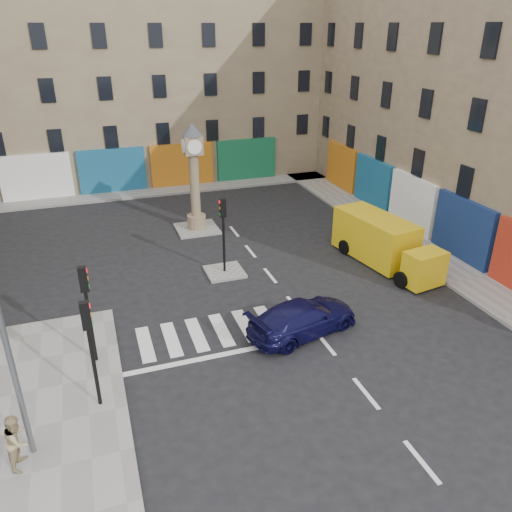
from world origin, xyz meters
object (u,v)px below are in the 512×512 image
traffic_light_left_far (87,300)px  pedestrian_tan (17,441)px  navy_sedan (303,318)px  traffic_light_island (223,224)px  clock_pillar (194,171)px  yellow_van (383,242)px  traffic_light_left_near (89,338)px

traffic_light_left_far → pedestrian_tan: (-2.13, -4.18, -1.64)m
navy_sedan → traffic_light_island: bearing=-1.2°
clock_pillar → yellow_van: 11.12m
pedestrian_tan → clock_pillar: bearing=-16.2°
traffic_light_island → navy_sedan: 6.47m
traffic_light_left_far → traffic_light_island: 8.30m
traffic_light_left_far → traffic_light_island: traffic_light_left_far is taller
traffic_light_left_near → clock_pillar: clock_pillar is taller
yellow_van → pedestrian_tan: (-16.28, -8.07, -0.17)m
traffic_light_island → pedestrian_tan: bearing=-131.4°
traffic_light_left_near → pedestrian_tan: traffic_light_left_near is taller
traffic_light_left_near → navy_sedan: 8.23m
traffic_light_left_far → traffic_light_island: (6.30, 5.40, -0.03)m
clock_pillar → navy_sedan: clock_pillar is taller
traffic_light_left_near → traffic_light_left_far: bearing=90.0°
yellow_van → traffic_light_left_near: bearing=-165.2°
traffic_light_island → yellow_van: traffic_light_island is taller
traffic_light_left_near → traffic_light_island: 10.03m
traffic_light_left_near → yellow_van: (14.15, 6.29, -1.48)m
traffic_light_left_near → navy_sedan: bearing=13.0°
clock_pillar → pedestrian_tan: bearing=-118.4°
traffic_light_left_far → clock_pillar: clock_pillar is taller
traffic_light_left_near → navy_sedan: traffic_light_left_near is taller
traffic_light_island → clock_pillar: size_ratio=0.61×
clock_pillar → pedestrian_tan: 17.90m
traffic_light_island → navy_sedan: (1.49, -6.00, -1.92)m
traffic_light_island → traffic_light_left_near: bearing=-128.9°
clock_pillar → traffic_light_island: bearing=-90.0°
traffic_light_island → clock_pillar: (0.00, 6.00, 0.96)m
traffic_light_island → yellow_van: bearing=-10.9°
navy_sedan → traffic_light_left_near: bearing=87.9°
traffic_light_left_far → pedestrian_tan: 4.97m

